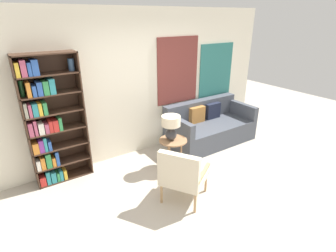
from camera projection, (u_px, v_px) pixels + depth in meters
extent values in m
plane|color=#B2A899|center=(198.00, 206.00, 3.78)|extent=(14.00, 14.00, 0.00)
cube|color=silver|center=(130.00, 86.00, 4.81)|extent=(6.40, 0.06, 2.70)
cube|color=brown|center=(178.00, 71.00, 5.25)|extent=(0.97, 0.02, 1.31)
cube|color=#286B66|center=(216.00, 76.00, 5.87)|extent=(0.93, 0.02, 1.39)
cube|color=#422B1E|center=(25.00, 127.00, 3.86)|extent=(0.02, 0.30, 2.07)
cube|color=#422B1E|center=(83.00, 115.00, 4.30)|extent=(0.02, 0.30, 2.07)
cube|color=#422B1E|center=(44.00, 53.00, 3.68)|extent=(0.88, 0.30, 0.02)
cube|color=#422B1E|center=(66.00, 176.00, 4.48)|extent=(0.88, 0.30, 0.02)
cube|color=#422B1E|center=(54.00, 118.00, 4.19)|extent=(0.88, 0.01, 2.07)
cube|color=#422B1E|center=(63.00, 161.00, 4.37)|extent=(0.88, 0.30, 0.02)
cube|color=red|center=(42.00, 180.00, 4.22)|extent=(0.09, 0.18, 0.16)
cube|color=teal|center=(48.00, 176.00, 4.26)|extent=(0.06, 0.22, 0.22)
cube|color=teal|center=(53.00, 176.00, 4.30)|extent=(0.08, 0.20, 0.19)
cube|color=#338C4C|center=(57.00, 175.00, 4.35)|extent=(0.04, 0.20, 0.15)
cube|color=teal|center=(60.00, 174.00, 4.37)|extent=(0.05, 0.20, 0.18)
cube|color=gold|center=(64.00, 173.00, 4.40)|extent=(0.05, 0.20, 0.17)
cube|color=#422B1E|center=(60.00, 146.00, 4.25)|extent=(0.88, 0.30, 0.02)
cube|color=silver|center=(38.00, 164.00, 4.09)|extent=(0.06, 0.17, 0.17)
cube|color=orange|center=(42.00, 162.00, 4.13)|extent=(0.06, 0.20, 0.20)
cube|color=#338C4C|center=(48.00, 159.00, 4.18)|extent=(0.08, 0.23, 0.24)
cube|color=orange|center=(53.00, 161.00, 4.22)|extent=(0.05, 0.19, 0.15)
cube|color=#2D56A8|center=(56.00, 157.00, 4.24)|extent=(0.05, 0.20, 0.24)
cube|color=#422B1E|center=(57.00, 129.00, 4.14)|extent=(0.88, 0.30, 0.02)
cube|color=orange|center=(35.00, 147.00, 4.01)|extent=(0.09, 0.23, 0.17)
cube|color=#7A338C|center=(40.00, 144.00, 4.05)|extent=(0.07, 0.25, 0.20)
cube|color=teal|center=(44.00, 143.00, 4.08)|extent=(0.04, 0.25, 0.23)
cube|color=#2D56A8|center=(49.00, 144.00, 4.10)|extent=(0.05, 0.20, 0.16)
cube|color=#422B1E|center=(54.00, 112.00, 4.02)|extent=(0.88, 0.30, 0.02)
cube|color=#B24C6B|center=(30.00, 128.00, 3.88)|extent=(0.06, 0.24, 0.21)
cube|color=#B24C6B|center=(35.00, 126.00, 3.92)|extent=(0.04, 0.25, 0.23)
cube|color=silver|center=(41.00, 128.00, 3.94)|extent=(0.08, 0.18, 0.18)
cube|color=#B24C6B|center=(46.00, 127.00, 3.99)|extent=(0.05, 0.20, 0.15)
cube|color=red|center=(50.00, 125.00, 4.02)|extent=(0.05, 0.22, 0.18)
cube|color=red|center=(55.00, 124.00, 4.07)|extent=(0.08, 0.24, 0.18)
cube|color=#338C4C|center=(59.00, 123.00, 4.09)|extent=(0.05, 0.23, 0.21)
cube|color=#422B1E|center=(51.00, 93.00, 3.91)|extent=(0.88, 0.30, 0.02)
cube|color=gray|center=(25.00, 110.00, 3.74)|extent=(0.04, 0.18, 0.22)
cube|color=#B24C6B|center=(30.00, 110.00, 3.77)|extent=(0.04, 0.17, 0.19)
cube|color=teal|center=(35.00, 109.00, 3.81)|extent=(0.07, 0.18, 0.19)
cube|color=gold|center=(40.00, 109.00, 3.85)|extent=(0.05, 0.19, 0.19)
cube|color=#338C4C|center=(44.00, 107.00, 3.90)|extent=(0.06, 0.23, 0.18)
cube|color=#422B1E|center=(47.00, 74.00, 3.80)|extent=(0.88, 0.30, 0.02)
cylinder|color=#194723|center=(22.00, 89.00, 3.67)|extent=(0.06, 0.06, 0.23)
cube|color=orange|center=(28.00, 89.00, 3.68)|extent=(0.05, 0.20, 0.21)
cube|color=#2D56A8|center=(33.00, 90.00, 3.75)|extent=(0.05, 0.25, 0.16)
cube|color=#2D56A8|center=(39.00, 88.00, 3.77)|extent=(0.07, 0.24, 0.20)
cube|color=#338C4C|center=(45.00, 87.00, 3.81)|extent=(0.08, 0.24, 0.20)
cube|color=teal|center=(51.00, 85.00, 3.86)|extent=(0.08, 0.25, 0.23)
cube|color=gold|center=(17.00, 70.00, 3.52)|extent=(0.05, 0.18, 0.20)
cube|color=#B24C6B|center=(22.00, 68.00, 3.57)|extent=(0.07, 0.22, 0.22)
cube|color=#2D56A8|center=(29.00, 69.00, 3.60)|extent=(0.05, 0.17, 0.19)
cube|color=#2D56A8|center=(34.00, 67.00, 3.64)|extent=(0.09, 0.21, 0.22)
cylinder|color=#334C6B|center=(71.00, 65.00, 3.94)|extent=(0.09, 0.09, 0.18)
cylinder|color=tan|center=(206.00, 183.00, 4.05)|extent=(0.04, 0.04, 0.32)
cylinder|color=tan|center=(175.00, 175.00, 4.24)|extent=(0.04, 0.04, 0.32)
cylinder|color=tan|center=(195.00, 203.00, 3.61)|extent=(0.04, 0.04, 0.32)
cylinder|color=tan|center=(161.00, 194.00, 3.80)|extent=(0.04, 0.04, 0.32)
cube|color=beige|center=(185.00, 177.00, 3.85)|extent=(0.83, 0.82, 0.08)
cube|color=beige|center=(179.00, 170.00, 3.53)|extent=(0.40, 0.56, 0.46)
cube|color=tan|center=(203.00, 173.00, 3.69)|extent=(0.49, 0.33, 0.04)
cube|color=tan|center=(168.00, 165.00, 3.90)|extent=(0.49, 0.33, 0.04)
cube|color=#474C56|center=(210.00, 132.00, 5.65)|extent=(1.86, 0.92, 0.44)
cube|color=#474C56|center=(201.00, 109.00, 5.76)|extent=(1.86, 0.20, 0.42)
cube|color=#474C56|center=(178.00, 125.00, 5.06)|extent=(0.12, 0.92, 0.29)
cube|color=#474C56|center=(240.00, 109.00, 5.96)|extent=(0.12, 0.92, 0.29)
cube|color=#B27538|center=(197.00, 115.00, 5.55)|extent=(0.36, 0.12, 0.34)
cube|color=#1E2338|center=(213.00, 111.00, 5.78)|extent=(0.36, 0.12, 0.34)
cylinder|color=#99704C|center=(173.00, 140.00, 4.56)|extent=(0.49, 0.49, 0.02)
cylinder|color=#99704C|center=(168.00, 151.00, 4.78)|extent=(0.03, 0.03, 0.52)
cylinder|color=#99704C|center=(169.00, 158.00, 4.55)|extent=(0.03, 0.03, 0.52)
cylinder|color=#99704C|center=(181.00, 154.00, 4.68)|extent=(0.03, 0.03, 0.52)
ellipsoid|color=#2D2D33|center=(171.00, 134.00, 4.52)|extent=(0.20, 0.20, 0.21)
cylinder|color=tan|center=(171.00, 127.00, 4.46)|extent=(0.02, 0.02, 0.06)
cylinder|color=beige|center=(171.00, 121.00, 4.42)|extent=(0.32, 0.32, 0.17)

